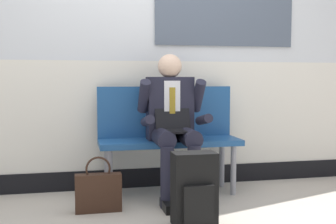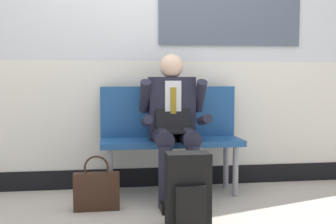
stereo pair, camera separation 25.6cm
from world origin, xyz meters
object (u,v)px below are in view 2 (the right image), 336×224
Objects in this scene: handbag at (97,190)px; person_seated at (174,121)px; bench_with_person at (170,131)px; backpack at (188,190)px.

person_seated is at bearing 21.19° from handbag.
handbag is (-0.65, -0.46, -0.40)m from bench_with_person.
handbag is at bearing -158.81° from person_seated.
backpack is at bearing -35.27° from handbag.
bench_with_person is at bearing 89.37° from backpack.
backpack is (-0.01, -0.70, -0.41)m from person_seated.
bench_with_person is at bearing 35.04° from handbag.
backpack reaches higher than handbag.
person_seated is 2.88× the size of handbag.
person_seated is 2.41× the size of backpack.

